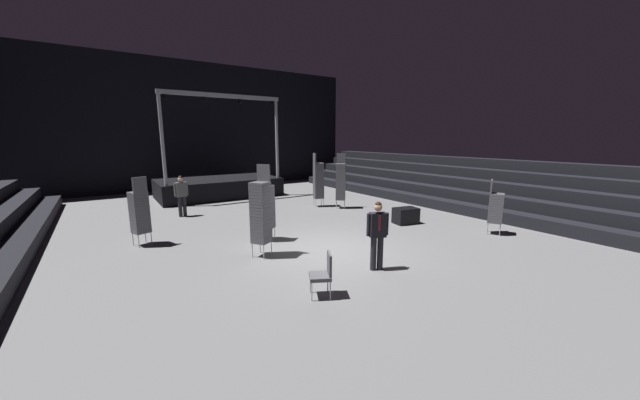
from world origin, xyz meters
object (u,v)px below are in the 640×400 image
chair_stack_front_right (341,181)px  chair_stack_mid_right (140,211)px  chair_stack_mid_centre (266,213)px  stage_riser (219,186)px  chair_stack_mid_left (318,180)px  loose_chair_near_man (323,272)px  chair_stack_rear_left (261,212)px  man_with_tie (377,232)px  equipment_road_case (406,216)px  chair_stack_front_left (496,207)px  crew_worker_near_stage (181,194)px

chair_stack_front_right → chair_stack_mid_right: bearing=46.4°
chair_stack_mid_centre → chair_stack_front_right: bearing=-9.7°
stage_riser → chair_stack_mid_left: size_ratio=2.50×
chair_stack_mid_right → loose_chair_near_man: chair_stack_mid_right is taller
chair_stack_front_right → chair_stack_mid_left: 1.12m
chair_stack_mid_left → chair_stack_rear_left: 7.02m
man_with_tie → chair_stack_mid_left: size_ratio=0.68×
chair_stack_mid_centre → chair_stack_mid_right: bearing=116.7°
chair_stack_mid_left → equipment_road_case: bearing=30.5°
stage_riser → loose_chair_near_man: stage_riser is taller
chair_stack_front_left → chair_stack_mid_right: chair_stack_mid_right is taller
man_with_tie → stage_riser: bearing=-67.3°
chair_stack_mid_left → equipment_road_case: 4.80m
chair_stack_front_left → chair_stack_mid_right: size_ratio=0.88×
chair_stack_mid_left → crew_worker_near_stage: bearing=-85.8°
man_with_tie → chair_stack_front_left: 5.57m
chair_stack_mid_right → chair_stack_rear_left: size_ratio=0.83×
chair_stack_rear_left → stage_riser: bearing=-42.5°
man_with_tie → equipment_road_case: size_ratio=1.94×
chair_stack_mid_right → chair_stack_rear_left: (2.70, -2.93, 0.21)m
chair_stack_front_right → equipment_road_case: 3.82m
chair_stack_mid_left → chair_stack_front_right: bearing=53.5°
man_with_tie → chair_stack_mid_centre: size_ratio=0.97×
chair_stack_front_right → crew_worker_near_stage: bearing=20.1°
chair_stack_mid_right → crew_worker_near_stage: size_ratio=1.23×
equipment_road_case → loose_chair_near_man: (-6.03, -3.22, 0.23)m
chair_stack_front_right → chair_stack_mid_centre: 5.67m
chair_stack_mid_left → chair_stack_rear_left: (-5.08, -4.85, 0.00)m
chair_stack_mid_left → loose_chair_near_man: (-4.99, -7.80, -0.75)m
man_with_tie → chair_stack_mid_centre: (-1.26, 3.79, -0.09)m
man_with_tie → loose_chair_near_man: bearing=35.3°
chair_stack_front_right → stage_riser: bearing=-19.5°
chair_stack_front_right → chair_stack_mid_left: size_ratio=1.00×
stage_riser → loose_chair_near_man: (-1.83, -13.23, -0.05)m
stage_riser → chair_stack_front_left: (5.64, -12.68, 0.35)m
chair_stack_rear_left → chair_stack_mid_left: bearing=-78.2°
chair_stack_front_right → chair_stack_rear_left: 6.96m
stage_riser → man_with_tie: size_ratio=3.66×
crew_worker_near_stage → loose_chair_near_man: (0.93, -9.21, -0.44)m
loose_chair_near_man → equipment_road_case: bearing=-34.8°
chair_stack_front_right → crew_worker_near_stage: size_ratio=1.48×
stage_riser → chair_stack_mid_centre: size_ratio=3.56×
stage_riser → chair_stack_front_right: size_ratio=2.50×
chair_stack_front_left → chair_stack_mid_left: size_ratio=0.73×
loose_chair_near_man → chair_stack_rear_left: bearing=28.8°
man_with_tie → chair_stack_front_left: size_ratio=0.93×
crew_worker_near_stage → equipment_road_case: (6.96, -6.00, -0.67)m
stage_riser → equipment_road_case: size_ratio=7.11×
chair_stack_mid_left → crew_worker_near_stage: size_ratio=1.48×
chair_stack_mid_right → loose_chair_near_man: bearing=-83.9°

